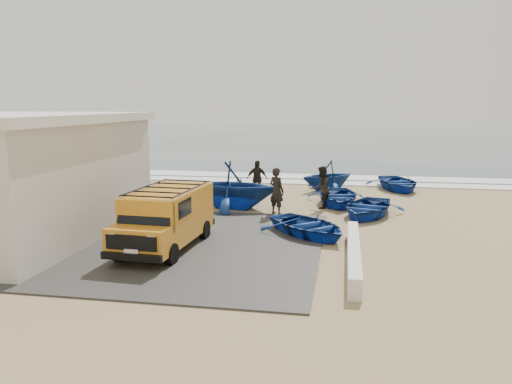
{
  "coord_description": "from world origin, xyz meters",
  "views": [
    {
      "loc": [
        4.66,
        -17.43,
        4.62
      ],
      "look_at": [
        1.24,
        1.66,
        1.2
      ],
      "focal_mm": 35.0,
      "sensor_mm": 36.0,
      "label": 1
    }
  ],
  "objects_px": {
    "boat_far_left": "(327,176)",
    "fisherman_middle": "(322,187)",
    "van": "(166,216)",
    "boat_mid_left": "(234,185)",
    "boat_far_right": "(397,183)",
    "boat_near_left": "(308,226)",
    "fisherman_front": "(277,191)",
    "fisherman_back": "(257,179)",
    "boat_near_right": "(367,207)",
    "boat_mid_right": "(337,196)",
    "parapet": "(354,254)"
  },
  "relations": [
    {
      "from": "parapet",
      "to": "van",
      "type": "xyz_separation_m",
      "value": [
        -5.95,
        0.49,
        0.79
      ]
    },
    {
      "from": "boat_near_left",
      "to": "boat_near_right",
      "type": "relative_size",
      "value": 0.95
    },
    {
      "from": "boat_near_left",
      "to": "fisherman_back",
      "type": "distance_m",
      "value": 7.84
    },
    {
      "from": "van",
      "to": "fisherman_middle",
      "type": "height_order",
      "value": "van"
    },
    {
      "from": "boat_near_left",
      "to": "fisherman_back",
      "type": "height_order",
      "value": "fisherman_back"
    },
    {
      "from": "boat_far_right",
      "to": "boat_mid_left",
      "type": "bearing_deg",
      "value": -152.77
    },
    {
      "from": "boat_far_right",
      "to": "fisherman_back",
      "type": "bearing_deg",
      "value": -167.0
    },
    {
      "from": "boat_near_left",
      "to": "fisherman_front",
      "type": "bearing_deg",
      "value": 72.99
    },
    {
      "from": "van",
      "to": "boat_mid_left",
      "type": "bearing_deg",
      "value": 86.52
    },
    {
      "from": "parapet",
      "to": "boat_near_left",
      "type": "distance_m",
      "value": 3.21
    },
    {
      "from": "boat_mid_right",
      "to": "fisherman_front",
      "type": "height_order",
      "value": "fisherman_front"
    },
    {
      "from": "van",
      "to": "parapet",
      "type": "bearing_deg",
      "value": -1.5
    },
    {
      "from": "van",
      "to": "fisherman_back",
      "type": "distance_m",
      "value": 9.58
    },
    {
      "from": "van",
      "to": "boat_near_left",
      "type": "xyz_separation_m",
      "value": [
        4.4,
        2.32,
        -0.7
      ]
    },
    {
      "from": "boat_mid_left",
      "to": "boat_far_left",
      "type": "bearing_deg",
      "value": -25.9
    },
    {
      "from": "boat_mid_right",
      "to": "fisherman_front",
      "type": "distance_m",
      "value": 3.62
    },
    {
      "from": "boat_far_left",
      "to": "fisherman_front",
      "type": "bearing_deg",
      "value": -55.04
    },
    {
      "from": "boat_far_right",
      "to": "fisherman_middle",
      "type": "height_order",
      "value": "fisherman_middle"
    },
    {
      "from": "boat_far_right",
      "to": "fisherman_front",
      "type": "xyz_separation_m",
      "value": [
        -5.67,
        -7.23,
        0.59
      ]
    },
    {
      "from": "boat_mid_right",
      "to": "fisherman_middle",
      "type": "bearing_deg",
      "value": -130.98
    },
    {
      "from": "van",
      "to": "boat_far_right",
      "type": "xyz_separation_m",
      "value": [
        8.48,
        12.89,
        -0.66
      ]
    },
    {
      "from": "parapet",
      "to": "boat_far_right",
      "type": "relative_size",
      "value": 1.52
    },
    {
      "from": "boat_far_right",
      "to": "boat_near_left",
      "type": "bearing_deg",
      "value": -123.43
    },
    {
      "from": "fisherman_front",
      "to": "fisherman_back",
      "type": "distance_m",
      "value": 4.12
    },
    {
      "from": "parapet",
      "to": "boat_near_right",
      "type": "height_order",
      "value": "boat_near_right"
    },
    {
      "from": "boat_mid_left",
      "to": "boat_far_right",
      "type": "height_order",
      "value": "boat_mid_left"
    },
    {
      "from": "boat_near_left",
      "to": "fisherman_front",
      "type": "relative_size",
      "value": 1.78
    },
    {
      "from": "boat_mid_right",
      "to": "van",
      "type": "bearing_deg",
      "value": -127.16
    },
    {
      "from": "parapet",
      "to": "boat_near_left",
      "type": "xyz_separation_m",
      "value": [
        -1.55,
        2.81,
        0.09
      ]
    },
    {
      "from": "boat_near_right",
      "to": "boat_far_right",
      "type": "xyz_separation_m",
      "value": [
        1.89,
        6.93,
        0.02
      ]
    },
    {
      "from": "parapet",
      "to": "fisherman_back",
      "type": "relative_size",
      "value": 3.23
    },
    {
      "from": "parapet",
      "to": "fisherman_middle",
      "type": "height_order",
      "value": "fisherman_middle"
    },
    {
      "from": "boat_near_left",
      "to": "fisherman_front",
      "type": "distance_m",
      "value": 3.75
    },
    {
      "from": "boat_far_left",
      "to": "fisherman_middle",
      "type": "distance_m",
      "value": 4.72
    },
    {
      "from": "boat_far_left",
      "to": "parapet",
      "type": "bearing_deg",
      "value": -32.72
    },
    {
      "from": "fisherman_middle",
      "to": "boat_mid_right",
      "type": "bearing_deg",
      "value": 156.44
    },
    {
      "from": "boat_near_left",
      "to": "boat_far_left",
      "type": "height_order",
      "value": "boat_far_left"
    },
    {
      "from": "van",
      "to": "fisherman_back",
      "type": "height_order",
      "value": "van"
    },
    {
      "from": "fisherman_front",
      "to": "fisherman_back",
      "type": "xyz_separation_m",
      "value": [
        -1.53,
        3.83,
        -0.07
      ]
    },
    {
      "from": "van",
      "to": "fisherman_middle",
      "type": "distance_m",
      "value": 8.64
    },
    {
      "from": "boat_near_left",
      "to": "fisherman_middle",
      "type": "relative_size",
      "value": 1.88
    },
    {
      "from": "boat_mid_right",
      "to": "parapet",
      "type": "bearing_deg",
      "value": -90.04
    },
    {
      "from": "boat_near_left",
      "to": "fisherman_middle",
      "type": "height_order",
      "value": "fisherman_middle"
    },
    {
      "from": "van",
      "to": "boat_far_left",
      "type": "distance_m",
      "value": 12.91
    },
    {
      "from": "parapet",
      "to": "boat_near_left",
      "type": "bearing_deg",
      "value": 118.97
    },
    {
      "from": "parapet",
      "to": "fisherman_front",
      "type": "relative_size",
      "value": 2.99
    },
    {
      "from": "van",
      "to": "boat_near_left",
      "type": "height_order",
      "value": "van"
    },
    {
      "from": "boat_far_right",
      "to": "fisherman_middle",
      "type": "bearing_deg",
      "value": -136.88
    },
    {
      "from": "boat_mid_left",
      "to": "fisherman_middle",
      "type": "xyz_separation_m",
      "value": [
        3.86,
        0.78,
        -0.11
      ]
    },
    {
      "from": "boat_near_left",
      "to": "boat_near_right",
      "type": "bearing_deg",
      "value": 16.62
    }
  ]
}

